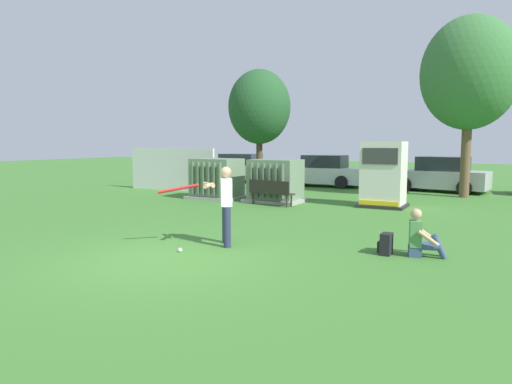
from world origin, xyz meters
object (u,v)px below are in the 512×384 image
at_px(parked_car_left_of_center, 323,172).
at_px(sports_ball, 180,250).
at_px(backpack, 386,244).
at_px(parked_car_right_of_center, 440,175).
at_px(batter, 224,201).
at_px(seated_spectator, 421,238).
at_px(park_bench, 270,191).
at_px(transformer_mid_west, 276,181).
at_px(parked_car_leftmost, 239,169).
at_px(transformer_west, 217,179).
at_px(generator_enclosure, 383,175).

bearing_deg(parked_car_left_of_center, sports_ball, -80.86).
bearing_deg(backpack, parked_car_right_of_center, 92.29).
distance_m(batter, seated_spectator, 4.16).
bearing_deg(park_bench, sports_ball, -78.15).
bearing_deg(backpack, transformer_mid_west, 130.94).
relative_size(backpack, parked_car_right_of_center, 0.10).
distance_m(sports_ball, parked_car_leftmost, 17.31).
distance_m(seated_spectator, parked_car_left_of_center, 14.93).
bearing_deg(sports_ball, park_bench, 101.85).
relative_size(transformer_west, seated_spectator, 2.18).
xyz_separation_m(transformer_west, generator_enclosure, (6.49, 0.75, 0.35)).
bearing_deg(park_bench, generator_enclosure, 23.27).
height_order(parked_car_left_of_center, parked_car_right_of_center, same).
xyz_separation_m(transformer_west, seated_spectator, (8.80, -6.10, -0.41)).
xyz_separation_m(generator_enclosure, parked_car_right_of_center, (1.14, 6.44, -0.38)).
xyz_separation_m(transformer_west, batter, (4.80, -7.09, 0.19)).
relative_size(transformer_mid_west, parked_car_leftmost, 0.49).
distance_m(batter, parked_car_leftmost, 16.62).
relative_size(park_bench, parked_car_leftmost, 0.43).
bearing_deg(generator_enclosure, backpack, -76.61).
bearing_deg(batter, parked_car_leftmost, 119.19).
relative_size(parked_car_left_of_center, parked_car_right_of_center, 0.96).
relative_size(parked_car_leftmost, parked_car_left_of_center, 1.01).
bearing_deg(seated_spectator, parked_car_leftmost, 131.84).
bearing_deg(transformer_mid_west, seated_spectator, -45.15).
relative_size(batter, parked_car_leftmost, 0.41).
bearing_deg(batter, sports_ball, -114.15).
relative_size(park_bench, batter, 1.06).
xyz_separation_m(park_bench, batter, (1.97, -6.27, 0.44)).
xyz_separation_m(seated_spectator, parked_car_left_of_center, (-6.89, 13.24, 0.38)).
xyz_separation_m(transformer_mid_west, parked_car_leftmost, (-5.85, 7.22, -0.04)).
xyz_separation_m(transformer_mid_west, parked_car_left_of_center, (-0.64, 6.95, -0.04)).
bearing_deg(batter, transformer_mid_west, 107.24).
height_order(seated_spectator, parked_car_right_of_center, parked_car_right_of_center).
bearing_deg(sports_ball, batter, 65.85).
bearing_deg(seated_spectator, generator_enclosure, 108.67).
bearing_deg(park_bench, seated_spectator, -41.48).
height_order(sports_ball, parked_car_leftmost, parked_car_leftmost).
bearing_deg(transformer_mid_west, parked_car_left_of_center, 95.23).
bearing_deg(transformer_west, parked_car_right_of_center, 43.30).
bearing_deg(parked_car_leftmost, seated_spectator, -48.16).
relative_size(seated_spectator, parked_car_right_of_center, 0.22).
xyz_separation_m(generator_enclosure, parked_car_left_of_center, (-4.58, 6.40, -0.38)).
relative_size(transformer_mid_west, batter, 1.21).
bearing_deg(park_bench, parked_car_right_of_center, 59.12).
height_order(batter, sports_ball, batter).
bearing_deg(seated_spectator, batter, -165.99).
bearing_deg(parked_car_leftmost, transformer_mid_west, -51.02).
bearing_deg(backpack, transformer_west, 142.40).
xyz_separation_m(batter, seated_spectator, (3.99, 1.00, -0.60)).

